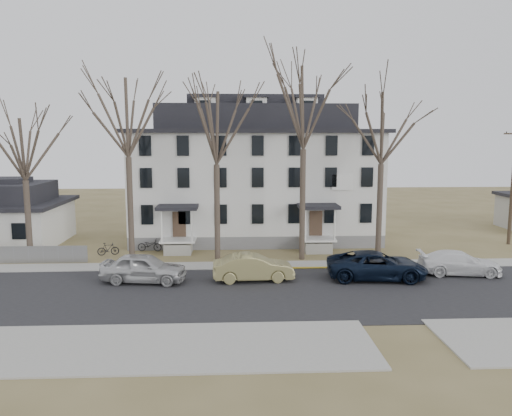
{
  "coord_description": "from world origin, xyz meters",
  "views": [
    {
      "loc": [
        -3.87,
        -24.75,
        8.65
      ],
      "look_at": [
        -2.31,
        9.0,
        3.82
      ],
      "focal_mm": 35.0,
      "sensor_mm": 36.0,
      "label": 1
    }
  ],
  "objects_px": {
    "car_white": "(459,263)",
    "car_tan": "(253,268)",
    "car_navy": "(377,266)",
    "small_house": "(10,217)",
    "tree_mid_right": "(382,123)",
    "car_silver": "(144,269)",
    "bicycle_right": "(108,249)",
    "tree_far_left": "(127,112)",
    "bicycle_left": "(150,246)",
    "tree_center": "(304,101)",
    "tree_mid_left": "(216,123)",
    "tree_bungalow": "(23,145)",
    "boarding_house": "(255,175)"
  },
  "relations": [
    {
      "from": "bicycle_right",
      "to": "car_white",
      "type": "bearing_deg",
      "value": -119.02
    },
    {
      "from": "car_white",
      "to": "tree_mid_right",
      "type": "bearing_deg",
      "value": 47.96
    },
    {
      "from": "tree_center",
      "to": "car_navy",
      "type": "distance_m",
      "value": 12.17
    },
    {
      "from": "tree_mid_left",
      "to": "bicycle_right",
      "type": "height_order",
      "value": "tree_mid_left"
    },
    {
      "from": "bicycle_left",
      "to": "bicycle_right",
      "type": "height_order",
      "value": "bicycle_left"
    },
    {
      "from": "car_tan",
      "to": "bicycle_left",
      "type": "height_order",
      "value": "car_tan"
    },
    {
      "from": "car_navy",
      "to": "bicycle_right",
      "type": "bearing_deg",
      "value": 73.76
    },
    {
      "from": "tree_far_left",
      "to": "tree_mid_right",
      "type": "relative_size",
      "value": 1.08
    },
    {
      "from": "tree_mid_left",
      "to": "tree_center",
      "type": "height_order",
      "value": "tree_center"
    },
    {
      "from": "car_navy",
      "to": "bicycle_right",
      "type": "relative_size",
      "value": 3.9
    },
    {
      "from": "tree_center",
      "to": "car_tan",
      "type": "bearing_deg",
      "value": -124.85
    },
    {
      "from": "car_white",
      "to": "car_tan",
      "type": "bearing_deg",
      "value": 100.82
    },
    {
      "from": "bicycle_right",
      "to": "small_house",
      "type": "bearing_deg",
      "value": 48.88
    },
    {
      "from": "boarding_house",
      "to": "tree_mid_right",
      "type": "height_order",
      "value": "tree_mid_right"
    },
    {
      "from": "small_house",
      "to": "tree_mid_right",
      "type": "bearing_deg",
      "value": -12.27
    },
    {
      "from": "car_navy",
      "to": "bicycle_left",
      "type": "distance_m",
      "value": 17.15
    },
    {
      "from": "tree_center",
      "to": "car_silver",
      "type": "relative_size",
      "value": 2.89
    },
    {
      "from": "tree_mid_left",
      "to": "tree_center",
      "type": "xyz_separation_m",
      "value": [
        6.0,
        0.0,
        1.48
      ]
    },
    {
      "from": "tree_mid_right",
      "to": "bicycle_left",
      "type": "distance_m",
      "value": 19.26
    },
    {
      "from": "tree_mid_right",
      "to": "tree_bungalow",
      "type": "relative_size",
      "value": 1.18
    },
    {
      "from": "small_house",
      "to": "bicycle_right",
      "type": "xyz_separation_m",
      "value": [
        8.94,
        -4.54,
        -1.78
      ]
    },
    {
      "from": "tree_mid_right",
      "to": "tree_far_left",
      "type": "bearing_deg",
      "value": 180.0
    },
    {
      "from": "bicycle_right",
      "to": "bicycle_left",
      "type": "bearing_deg",
      "value": -82.11
    },
    {
      "from": "tree_center",
      "to": "car_white",
      "type": "xyz_separation_m",
      "value": [
        9.37,
        -4.54,
        -10.35
      ]
    },
    {
      "from": "boarding_house",
      "to": "tree_mid_left",
      "type": "xyz_separation_m",
      "value": [
        -3.0,
        -8.15,
        4.22
      ]
    },
    {
      "from": "tree_far_left",
      "to": "bicycle_left",
      "type": "distance_m",
      "value": 10.28
    },
    {
      "from": "tree_center",
      "to": "bicycle_right",
      "type": "height_order",
      "value": "tree_center"
    },
    {
      "from": "tree_far_left",
      "to": "tree_mid_left",
      "type": "xyz_separation_m",
      "value": [
        6.0,
        0.0,
        -0.74
      ]
    },
    {
      "from": "car_navy",
      "to": "car_white",
      "type": "bearing_deg",
      "value": -77.16
    },
    {
      "from": "tree_mid_left",
      "to": "car_white",
      "type": "height_order",
      "value": "tree_mid_left"
    },
    {
      "from": "tree_center",
      "to": "car_silver",
      "type": "xyz_separation_m",
      "value": [
        -10.24,
        -5.35,
        -10.22
      ]
    },
    {
      "from": "car_white",
      "to": "bicycle_right",
      "type": "distance_m",
      "value": 24.24
    },
    {
      "from": "car_navy",
      "to": "bicycle_left",
      "type": "height_order",
      "value": "car_navy"
    },
    {
      "from": "bicycle_left",
      "to": "tree_mid_right",
      "type": "bearing_deg",
      "value": -94.79
    },
    {
      "from": "small_house",
      "to": "tree_bungalow",
      "type": "height_order",
      "value": "tree_bungalow"
    },
    {
      "from": "tree_mid_right",
      "to": "tree_mid_left",
      "type": "bearing_deg",
      "value": 180.0
    },
    {
      "from": "small_house",
      "to": "car_tan",
      "type": "height_order",
      "value": "small_house"
    },
    {
      "from": "tree_bungalow",
      "to": "bicycle_left",
      "type": "relative_size",
      "value": 5.89
    },
    {
      "from": "small_house",
      "to": "bicycle_left",
      "type": "relative_size",
      "value": 4.75
    },
    {
      "from": "tree_center",
      "to": "bicycle_right",
      "type": "distance_m",
      "value": 17.7
    },
    {
      "from": "boarding_house",
      "to": "car_white",
      "type": "distance_m",
      "value": 18.32
    },
    {
      "from": "small_house",
      "to": "tree_center",
      "type": "distance_m",
      "value": 25.41
    },
    {
      "from": "tree_mid_left",
      "to": "tree_bungalow",
      "type": "bearing_deg",
      "value": 180.0
    },
    {
      "from": "car_silver",
      "to": "tree_mid_right",
      "type": "bearing_deg",
      "value": -63.64
    },
    {
      "from": "tree_mid_left",
      "to": "tree_center",
      "type": "bearing_deg",
      "value": 0.0
    },
    {
      "from": "tree_mid_right",
      "to": "car_silver",
      "type": "xyz_separation_m",
      "value": [
        -15.74,
        -5.35,
        -8.74
      ]
    },
    {
      "from": "car_silver",
      "to": "car_tan",
      "type": "bearing_deg",
      "value": -81.99
    },
    {
      "from": "car_silver",
      "to": "car_tan",
      "type": "xyz_separation_m",
      "value": [
        6.55,
        0.05,
        -0.06
      ]
    },
    {
      "from": "tree_mid_left",
      "to": "bicycle_left",
      "type": "bearing_deg",
      "value": 151.8
    },
    {
      "from": "tree_bungalow",
      "to": "car_white",
      "type": "height_order",
      "value": "tree_bungalow"
    }
  ]
}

